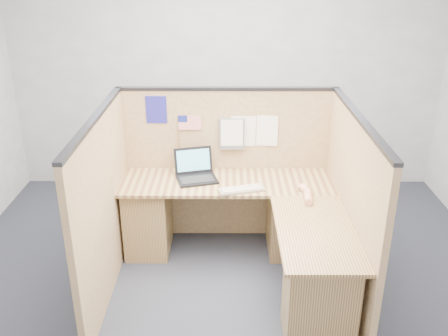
{
  "coord_description": "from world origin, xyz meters",
  "views": [
    {
      "loc": [
        -0.01,
        -3.48,
        2.65
      ],
      "look_at": [
        -0.03,
        0.5,
        0.94
      ],
      "focal_mm": 40.0,
      "sensor_mm": 36.0,
      "label": 1
    }
  ],
  "objects_px": {
    "l_desk": "(248,235)",
    "laptop": "(197,171)",
    "mouse": "(303,189)",
    "keyboard": "(242,189)"
  },
  "relations": [
    {
      "from": "mouse",
      "to": "keyboard",
      "type": "bearing_deg",
      "value": 180.0
    },
    {
      "from": "laptop",
      "to": "mouse",
      "type": "xyz_separation_m",
      "value": [
        0.95,
        -0.28,
        -0.04
      ]
    },
    {
      "from": "laptop",
      "to": "keyboard",
      "type": "bearing_deg",
      "value": -50.03
    },
    {
      "from": "l_desk",
      "to": "laptop",
      "type": "xyz_separation_m",
      "value": [
        -0.46,
        0.47,
        0.4
      ]
    },
    {
      "from": "laptop",
      "to": "mouse",
      "type": "relative_size",
      "value": 4.41
    },
    {
      "from": "keyboard",
      "to": "laptop",
      "type": "bearing_deg",
      "value": 129.65
    },
    {
      "from": "l_desk",
      "to": "mouse",
      "type": "xyz_separation_m",
      "value": [
        0.49,
        0.19,
        0.36
      ]
    },
    {
      "from": "l_desk",
      "to": "mouse",
      "type": "relative_size",
      "value": 20.32
    },
    {
      "from": "l_desk",
      "to": "keyboard",
      "type": "bearing_deg",
      "value": 105.95
    },
    {
      "from": "laptop",
      "to": "keyboard",
      "type": "distance_m",
      "value": 0.5
    }
  ]
}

